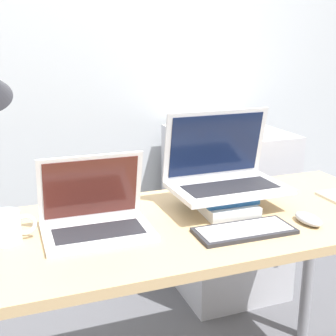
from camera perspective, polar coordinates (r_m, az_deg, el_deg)
wall_back at (r=2.49m, az=-8.84°, el=15.95°), size 8.00×0.05×2.70m
desk at (r=1.53m, az=1.68°, el=-9.74°), size 1.55×0.63×0.77m
laptop_left at (r=1.41m, az=-8.83°, el=-5.91°), size 0.32×0.23×0.23m
book_stack at (r=1.60m, az=6.46°, el=-3.76°), size 0.19×0.27×0.07m
laptop_on_books at (r=1.60m, az=6.84°, el=-0.59°), size 0.38×0.25×0.26m
wireless_keyboard at (r=1.42m, az=9.29°, el=-7.54°), size 0.30×0.14×0.01m
mouse at (r=1.53m, az=16.72°, el=-5.97°), size 0.06×0.11×0.03m
mug at (r=1.41m, az=-19.02°, el=-6.83°), size 0.13×0.08×0.09m
mini_fridge at (r=2.52m, az=7.07°, el=-5.24°), size 0.53×0.58×0.87m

